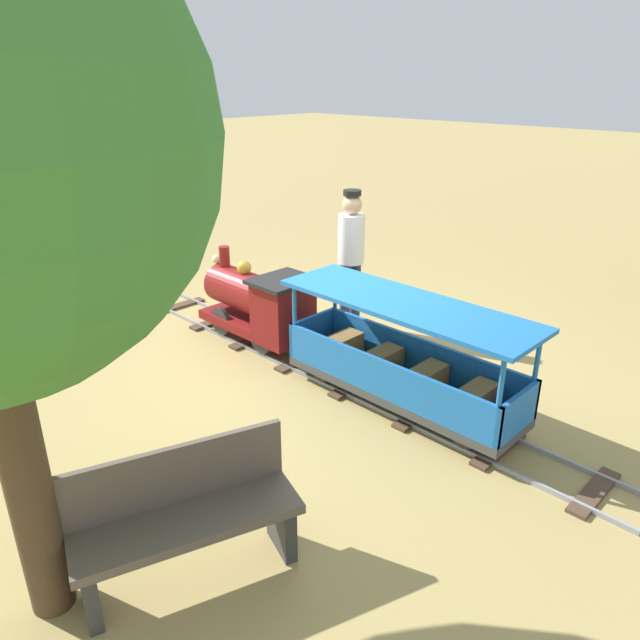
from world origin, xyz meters
The scene contains 6 objects.
ground_plane centered at (0.00, 0.00, 0.00)m, with size 60.00×60.00×0.00m, color #A38C51.
track centered at (0.00, -0.16, 0.02)m, with size 0.66×6.05×0.04m.
locomotive centered at (0.00, 0.88, 0.49)m, with size 0.62×1.45×0.96m.
passenger_car centered at (0.00, -1.06, 0.42)m, with size 0.72×2.35×0.97m.
conductor_person centered at (1.04, 0.48, 0.96)m, with size 0.30×0.30×1.62m.
park_bench centered at (-2.44, -1.35, 0.42)m, with size 1.36×0.81×0.82m.
Camera 1 is at (-3.84, -3.82, 2.79)m, focal length 33.33 mm.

